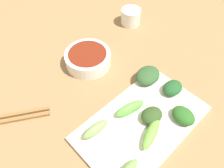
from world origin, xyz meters
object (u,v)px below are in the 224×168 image
(chopsticks, at_px, (2,120))
(tea_cup, at_px, (131,17))
(serving_plate, at_px, (141,124))
(sauce_bowl, at_px, (88,58))

(chopsticks, height_order, tea_cup, tea_cup)
(tea_cup, bearing_deg, chopsticks, -84.25)
(serving_plate, relative_size, tea_cup, 4.64)
(chopsticks, distance_m, tea_cup, 0.52)
(sauce_bowl, distance_m, serving_plate, 0.25)
(serving_plate, relative_size, chopsticks, 1.51)
(sauce_bowl, xyz_separation_m, tea_cup, (-0.05, 0.24, 0.00))
(sauce_bowl, distance_m, chopsticks, 0.28)
(sauce_bowl, bearing_deg, tea_cup, 101.96)
(chopsticks, bearing_deg, sauce_bowl, 121.70)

